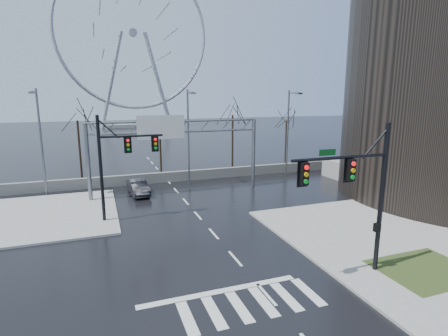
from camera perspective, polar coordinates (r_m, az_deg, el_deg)
name	(u,v)px	position (r m, az deg, el deg)	size (l,w,h in m)	color
ground	(235,259)	(21.03, 1.84, -14.56)	(260.00, 260.00, 0.00)	black
sidewalk_right_ext	(352,225)	(27.50, 20.16, -8.68)	(12.00, 10.00, 0.15)	gray
sidewalk_far	(51,215)	(31.15, -26.47, -6.83)	(10.00, 12.00, 0.15)	gray
grass_strip	(425,270)	(22.30, 30.03, -14.16)	(5.00, 4.00, 0.02)	#2E3B18
barrier_wall	(168,177)	(39.15, -9.09, -1.44)	(52.00, 0.50, 1.10)	slate
signal_mast_near	(362,186)	(18.70, 21.57, -2.82)	(5.52, 0.41, 8.00)	black
signal_mast_far	(116,158)	(26.86, -17.16, 1.57)	(4.72, 0.41, 8.00)	black
sign_gantry	(173,141)	(33.40, -8.31, 4.43)	(16.36, 0.40, 7.60)	slate
streetlight_left	(40,134)	(36.17, -27.85, 4.88)	(0.50, 2.55, 10.00)	slate
streetlight_mid	(189,130)	(36.96, -5.74, 6.27)	(0.50, 2.55, 10.00)	slate
streetlight_right	(289,126)	(41.56, 10.61, 6.72)	(0.50, 2.55, 10.00)	slate
tree_left	(78,128)	(41.19, -22.75, 6.10)	(3.75, 3.75, 7.50)	black
tree_center	(160,131)	(42.79, -10.45, 5.89)	(3.25, 3.25, 6.50)	black
tree_right	(233,121)	(44.15, 1.41, 7.61)	(3.90, 3.90, 7.80)	black
tree_far_right	(286,126)	(48.14, 10.15, 6.80)	(3.40, 3.40, 6.80)	black
ferris_wheel	(133,39)	(114.41, -14.59, 19.69)	(45.00, 6.00, 50.91)	gray
car	(138,187)	(34.62, -13.85, -3.05)	(1.53, 4.39, 1.45)	black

